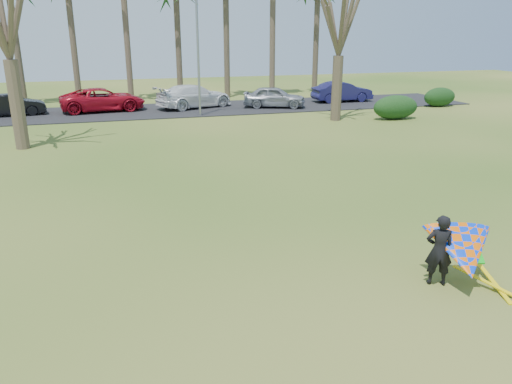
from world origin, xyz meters
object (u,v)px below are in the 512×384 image
object	(u,v)px
car_2	(103,100)
car_1	(11,105)
car_3	(194,96)
car_4	(274,97)
kite_flyer	(461,252)
streetlight	(200,47)
car_5	(342,92)
bare_tree_right	(341,11)

from	to	relation	value
car_2	car_1	bearing A→B (deg)	86.08
car_1	car_3	bearing A→B (deg)	-97.98
car_4	kite_flyer	bearing A→B (deg)	-168.75
streetlight	car_1	size ratio (longest dim) A/B	1.89
car_1	car_4	world-z (taller)	car_4
car_2	car_5	size ratio (longest dim) A/B	1.22
streetlight	car_5	xyz separation A→B (m)	(11.85, 3.41, -3.63)
car_1	car_5	size ratio (longest dim) A/B	0.89
car_1	kite_flyer	size ratio (longest dim) A/B	1.77
car_3	streetlight	bearing A→B (deg)	157.20
car_4	car_3	bearing A→B (deg)	95.65
car_1	bare_tree_right	bearing A→B (deg)	-118.89
bare_tree_right	car_3	xyz separation A→B (m)	(-7.77, 7.54, -5.68)
bare_tree_right	car_3	bearing A→B (deg)	135.83
bare_tree_right	kite_flyer	size ratio (longest dim) A/B	3.86
bare_tree_right	car_2	world-z (taller)	bare_tree_right
car_2	car_4	world-z (taller)	car_2
bare_tree_right	kite_flyer	distance (m)	22.40
car_5	car_2	bearing A→B (deg)	88.62
streetlight	kite_flyer	bearing A→B (deg)	-87.17
car_1	car_2	size ratio (longest dim) A/B	0.74
bare_tree_right	car_1	world-z (taller)	bare_tree_right
bare_tree_right	car_5	bearing A→B (deg)	61.61
car_1	car_2	world-z (taller)	car_2
car_2	car_5	xyz separation A→B (m)	(18.19, -0.32, -0.02)
car_2	car_3	distance (m)	6.42
streetlight	car_3	bearing A→B (deg)	88.81
car_4	kite_flyer	distance (m)	27.00
car_2	car_4	bearing A→B (deg)	-105.07
car_5	kite_flyer	world-z (taller)	kite_flyer
car_1	car_3	xyz separation A→B (m)	(12.25, 0.12, 0.13)
car_2	car_4	xyz separation A→B (m)	(12.07, -1.72, -0.03)
car_5	kite_flyer	xyz separation A→B (m)	(-10.63, -28.03, 0.01)
kite_flyer	streetlight	bearing A→B (deg)	92.83
streetlight	kite_flyer	xyz separation A→B (m)	(1.22, -24.62, -3.62)
car_4	car_5	bearing A→B (deg)	-56.23
bare_tree_right	car_5	world-z (taller)	bare_tree_right
car_4	car_1	bearing A→B (deg)	106.33
car_5	streetlight	bearing A→B (deg)	105.69
bare_tree_right	car_5	size ratio (longest dim) A/B	1.95
car_5	car_1	bearing A→B (deg)	89.59
car_3	car_5	xyz separation A→B (m)	(11.77, -0.13, -0.05)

